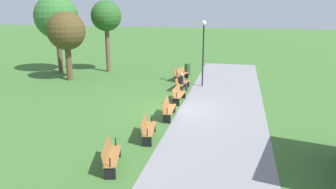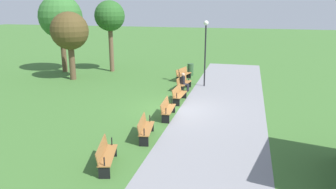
# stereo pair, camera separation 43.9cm
# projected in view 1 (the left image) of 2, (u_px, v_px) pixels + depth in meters

# --- Properties ---
(ground_plane) EXTENTS (120.00, 120.00, 0.00)m
(ground_plane) POSITION_uv_depth(u_px,v_px,m) (175.00, 109.00, 17.60)
(ground_plane) COLOR #3D6B2D
(path_paving) EXTENTS (28.54, 4.51, 0.01)m
(path_paving) POSITION_uv_depth(u_px,v_px,m) (221.00, 112.00, 17.09)
(path_paving) COLOR gray
(path_paving) RESTS_ON ground
(bench_0) EXTENTS (1.78, 0.89, 0.89)m
(bench_0) POSITION_uv_depth(u_px,v_px,m) (181.00, 74.00, 24.09)
(bench_0) COLOR #996633
(bench_0) RESTS_ON ground
(bench_1) EXTENTS (1.77, 0.73, 0.89)m
(bench_1) POSITION_uv_depth(u_px,v_px,m) (182.00, 83.00, 21.43)
(bench_1) COLOR #996633
(bench_1) RESTS_ON ground
(bench_2) EXTENTS (1.74, 0.56, 0.89)m
(bench_2) POSITION_uv_depth(u_px,v_px,m) (178.00, 94.00, 18.79)
(bench_2) COLOR #996633
(bench_2) RESTS_ON ground
(bench_3) EXTENTS (1.74, 0.56, 0.89)m
(bench_3) POSITION_uv_depth(u_px,v_px,m) (168.00, 109.00, 16.19)
(bench_3) COLOR #996633
(bench_3) RESTS_ON ground
(bench_4) EXTENTS (1.77, 0.73, 0.89)m
(bench_4) POSITION_uv_depth(u_px,v_px,m) (148.00, 128.00, 13.67)
(bench_4) COLOR #996633
(bench_4) RESTS_ON ground
(bench_5) EXTENTS (1.78, 0.89, 0.89)m
(bench_5) POSITION_uv_depth(u_px,v_px,m) (111.00, 155.00, 11.24)
(bench_5) COLOR #996633
(bench_5) RESTS_ON ground
(person_seated) EXTENTS (0.38, 0.56, 1.20)m
(person_seated) POSITION_uv_depth(u_px,v_px,m) (183.00, 81.00, 21.09)
(person_seated) COLOR black
(person_seated) RESTS_ON ground
(tree_0) EXTENTS (3.45, 3.45, 6.19)m
(tree_0) POSITION_uv_depth(u_px,v_px,m) (56.00, 17.00, 25.81)
(tree_0) COLOR brown
(tree_0) RESTS_ON ground
(tree_1) EXTENTS (2.44, 2.44, 5.75)m
(tree_1) POSITION_uv_depth(u_px,v_px,m) (106.00, 17.00, 26.06)
(tree_1) COLOR brown
(tree_1) RESTS_ON ground
(tree_2) EXTENTS (2.73, 2.73, 4.96)m
(tree_2) POSITION_uv_depth(u_px,v_px,m) (66.00, 32.00, 23.34)
(tree_2) COLOR brown
(tree_2) RESTS_ON ground
(lamp_post) EXTENTS (0.32, 0.32, 4.43)m
(lamp_post) POSITION_uv_depth(u_px,v_px,m) (203.00, 42.00, 21.75)
(lamp_post) COLOR black
(lamp_post) RESTS_ON ground
(trash_bin) EXTENTS (0.48, 0.48, 0.94)m
(trash_bin) POSITION_uv_depth(u_px,v_px,m) (188.00, 69.00, 25.69)
(trash_bin) COLOR #2D512D
(trash_bin) RESTS_ON ground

